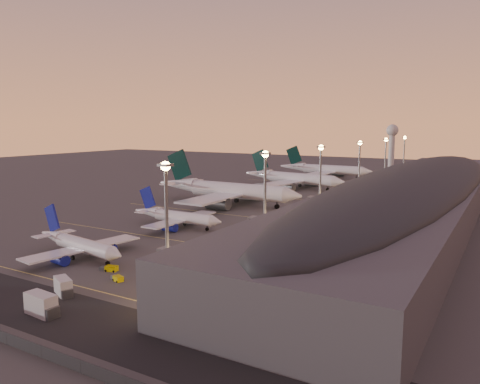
% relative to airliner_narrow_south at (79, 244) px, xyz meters
% --- Properties ---
extents(ground, '(700.00, 700.00, 0.00)m').
position_rel_airliner_narrow_south_xyz_m(ground, '(0.24, 30.23, -3.15)').
color(ground, '#3C3A37').
extents(airliner_narrow_south, '(34.08, 30.72, 12.18)m').
position_rel_airliner_narrow_south_xyz_m(airliner_narrow_south, '(0.00, 0.00, 0.00)').
color(airliner_narrow_south, silver).
rests_on(airliner_narrow_south, ground).
extents(airliner_narrow_north, '(34.47, 30.67, 12.36)m').
position_rel_airliner_narrow_south_xyz_m(airliner_narrow_north, '(-0.68, 39.86, 0.05)').
color(airliner_narrow_north, silver).
rests_on(airliner_narrow_north, ground).
extents(airliner_wide_near, '(68.46, 62.10, 21.97)m').
position_rel_airliner_narrow_south_xyz_m(airliner_wide_near, '(-10.39, 84.90, 2.51)').
color(airliner_wide_near, silver).
rests_on(airliner_wide_near, ground).
extents(airliner_wide_mid, '(60.01, 55.27, 19.23)m').
position_rel_airliner_narrow_south_xyz_m(airliner_wide_mid, '(-6.92, 144.26, 1.80)').
color(airliner_wide_mid, silver).
rests_on(airliner_wide_mid, ground).
extents(airliner_wide_far, '(59.72, 54.28, 19.14)m').
position_rel_airliner_narrow_south_xyz_m(airliner_wide_far, '(-9.03, 197.34, 1.78)').
color(airliner_wide_far, silver).
rests_on(airliner_wide_far, ground).
extents(terminal_building, '(56.35, 255.00, 17.46)m').
position_rel_airliner_narrow_south_xyz_m(terminal_building, '(62.08, 102.70, 5.63)').
color(terminal_building, '#46464A').
rests_on(terminal_building, ground).
extents(light_masts, '(2.20, 217.20, 25.90)m').
position_rel_airliner_narrow_south_xyz_m(light_masts, '(36.24, 95.23, 14.41)').
color(light_masts, slate).
rests_on(light_masts, ground).
extents(radar_tower, '(9.00, 9.00, 32.50)m').
position_rel_airliner_narrow_south_xyz_m(radar_tower, '(10.24, 290.23, 18.73)').
color(radar_tower, silver).
rests_on(radar_tower, ground).
extents(lane_markings, '(90.00, 180.36, 0.00)m').
position_rel_airliner_narrow_south_xyz_m(lane_markings, '(0.24, 70.23, -3.14)').
color(lane_markings, '#D8C659').
rests_on(lane_markings, ground).
extents(baggage_tug_a, '(3.85, 2.52, 1.07)m').
position_rel_airliner_narrow_south_xyz_m(baggage_tug_a, '(21.22, -8.21, -2.66)').
color(baggage_tug_a, '#CAB800').
rests_on(baggage_tug_a, ground).
extents(baggage_tug_b, '(4.34, 2.62, 1.21)m').
position_rel_airliner_narrow_south_xyz_m(baggage_tug_b, '(14.97, -4.34, -2.59)').
color(baggage_tug_b, '#CAB800').
rests_on(baggage_tug_b, ground).
extents(baggage_tug_c, '(4.00, 3.00, 1.12)m').
position_rel_airliner_narrow_south_xyz_m(baggage_tug_c, '(20.17, 36.65, -2.64)').
color(baggage_tug_c, '#CAB800').
rests_on(baggage_tug_c, ground).
extents(catering_truck_a, '(6.17, 4.39, 3.25)m').
position_rel_airliner_narrow_south_xyz_m(catering_truck_a, '(18.39, -19.47, -1.63)').
color(catering_truck_a, silver).
rests_on(catering_truck_a, ground).
extents(catering_truck_b, '(6.94, 3.12, 3.81)m').
position_rel_airliner_narrow_south_xyz_m(catering_truck_b, '(23.34, -27.93, -1.37)').
color(catering_truck_b, silver).
rests_on(catering_truck_b, ground).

